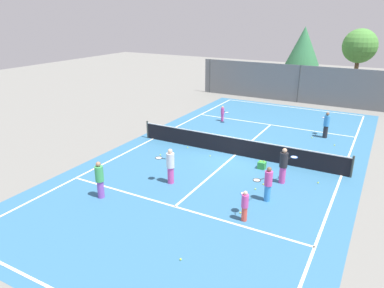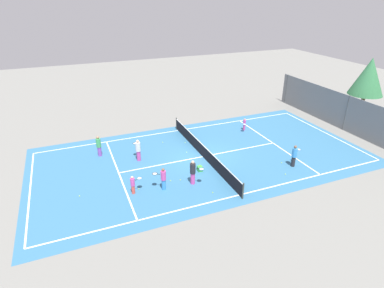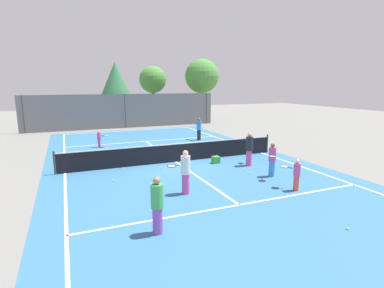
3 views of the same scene
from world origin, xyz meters
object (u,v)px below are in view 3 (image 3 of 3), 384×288
object	(u,v)px
player_4	(157,205)
tennis_ball_10	(161,168)
player_1	(296,174)
tennis_ball_0	(193,141)
player_0	(100,138)
tennis_ball_1	(216,142)
tennis_ball_5	(348,229)
player_3	(185,172)
player_2	(199,129)
player_6	(249,149)
tennis_ball_9	(249,173)
tennis_ball_4	(264,159)
tennis_ball_6	(244,169)
tennis_ball_3	(180,159)
tennis_ball_8	(124,169)
tennis_ball_7	(114,181)
tennis_ball_2	(283,187)
player_5	(272,159)
ball_crate	(216,160)

from	to	relation	value
player_4	tennis_ball_10	world-z (taller)	player_4
player_1	tennis_ball_0	distance (m)	10.94
player_0	tennis_ball_1	size ratio (longest dim) A/B	16.89
player_4	tennis_ball_5	world-z (taller)	player_4
player_1	player_3	world-z (taller)	player_3
player_2	player_3	bearing A→B (deg)	-116.76
player_1	tennis_ball_10	size ratio (longest dim) A/B	18.90
player_6	player_2	bearing A→B (deg)	85.52
tennis_ball_1	tennis_ball_9	xyz separation A→B (m)	(-2.20, -7.60, 0.00)
tennis_ball_4	tennis_ball_6	distance (m)	2.56
player_2	player_4	distance (m)	14.43
tennis_ball_3	tennis_ball_8	world-z (taller)	same
player_3	player_6	xyz separation A→B (m)	(4.49, 2.51, 0.01)
player_3	player_4	size ratio (longest dim) A/B	1.03
tennis_ball_0	player_3	bearing A→B (deg)	-114.68
tennis_ball_0	tennis_ball_9	xyz separation A→B (m)	(-0.76, -8.36, 0.00)
tennis_ball_6	tennis_ball_7	size ratio (longest dim) A/B	1.00
player_0	tennis_ball_6	bearing A→B (deg)	-55.16
player_6	tennis_ball_1	xyz separation A→B (m)	(1.37, 6.32, -0.84)
player_0	player_4	world-z (taller)	player_4
tennis_ball_9	tennis_ball_8	bearing A→B (deg)	149.44
tennis_ball_2	tennis_ball_9	size ratio (longest dim) A/B	1.00
player_6	tennis_ball_9	world-z (taller)	player_6
tennis_ball_0	player_5	bearing A→B (deg)	-90.12
tennis_ball_5	tennis_ball_8	bearing A→B (deg)	118.34
player_5	player_6	xyz separation A→B (m)	(0.10, 1.98, 0.09)
player_6	tennis_ball_1	size ratio (longest dim) A/B	25.76
tennis_ball_9	tennis_ball_10	size ratio (longest dim) A/B	1.00
player_2	player_5	size ratio (longest dim) A/B	1.08
player_0	tennis_ball_8	world-z (taller)	player_0
tennis_ball_5	tennis_ball_10	bearing A→B (deg)	110.07
tennis_ball_5	player_3	bearing A→B (deg)	125.42
player_0	tennis_ball_0	size ratio (longest dim) A/B	16.89
player_6	tennis_ball_3	world-z (taller)	player_6
player_3	tennis_ball_7	xyz separation A→B (m)	(-2.28, 2.57, -0.83)
player_2	tennis_ball_9	distance (m)	8.98
player_2	player_3	xyz separation A→B (m)	(-5.08, -10.07, 0.02)
player_4	tennis_ball_4	xyz separation A→B (m)	(7.82, 5.82, -0.81)
tennis_ball_1	tennis_ball_8	xyz separation A→B (m)	(-7.40, -4.53, 0.00)
tennis_ball_6	tennis_ball_9	xyz separation A→B (m)	(-0.16, -0.64, 0.00)
player_1	tennis_ball_5	world-z (taller)	player_1
tennis_ball_6	player_1	bearing A→B (deg)	-84.61
tennis_ball_3	tennis_ball_9	xyz separation A→B (m)	(1.95, -3.81, 0.00)
player_1	tennis_ball_1	bearing A→B (deg)	80.24
tennis_ball_5	player_0	bearing A→B (deg)	109.48
player_5	tennis_ball_10	xyz separation A→B (m)	(-4.21, 3.23, -0.76)
tennis_ball_2	tennis_ball_5	bearing A→B (deg)	-99.76
player_1	player_0	bearing A→B (deg)	117.90
player_2	player_3	world-z (taller)	player_3
ball_crate	tennis_ball_2	distance (m)	4.58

